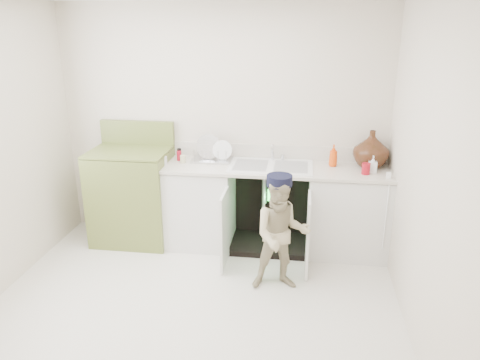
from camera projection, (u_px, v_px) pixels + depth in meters
The scene contains 5 objects.
ground at pixel (194, 305), 4.02m from camera, with size 3.50×3.50×0.00m, color beige.
room_shell at pixel (189, 167), 3.60m from camera, with size 6.00×5.50×1.26m.
counter_run at pixel (274, 204), 4.91m from camera, with size 2.44×1.02×1.27m.
avocado_stove at pixel (133, 194), 5.07m from camera, with size 0.82×0.65×1.27m.
repair_worker at pixel (281, 233), 4.12m from camera, with size 0.57×0.71×1.07m.
Camera 1 is at (0.86, -3.35, 2.34)m, focal length 35.00 mm.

